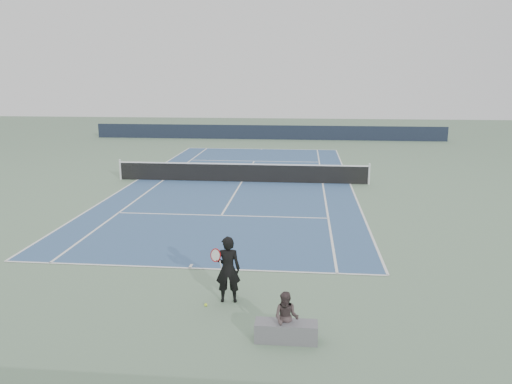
# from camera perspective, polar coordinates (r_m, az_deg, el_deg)

# --- Properties ---
(ground) EXTENTS (80.00, 80.00, 0.00)m
(ground) POSITION_cam_1_polar(r_m,az_deg,el_deg) (25.56, -1.63, 1.16)
(ground) COLOR slate
(court_surface) EXTENTS (10.97, 23.77, 0.01)m
(court_surface) POSITION_cam_1_polar(r_m,az_deg,el_deg) (25.56, -1.63, 1.17)
(court_surface) COLOR #365681
(court_surface) RESTS_ON ground
(tennis_net) EXTENTS (12.90, 0.10, 1.07)m
(tennis_net) POSITION_cam_1_polar(r_m,az_deg,el_deg) (25.46, -1.64, 2.27)
(tennis_net) COLOR silver
(tennis_net) RESTS_ON ground
(windscreen_far) EXTENTS (30.00, 0.25, 1.20)m
(windscreen_far) POSITION_cam_1_polar(r_m,az_deg,el_deg) (43.07, 1.33, 6.84)
(windscreen_far) COLOR black
(windscreen_far) RESTS_ON ground
(tennis_player) EXTENTS (0.78, 0.51, 1.64)m
(tennis_player) POSITION_cam_1_polar(r_m,az_deg,el_deg) (11.96, -3.24, -8.80)
(tennis_player) COLOR black
(tennis_player) RESTS_ON ground
(tennis_ball) EXTENTS (0.07, 0.07, 0.07)m
(tennis_ball) POSITION_cam_1_polar(r_m,az_deg,el_deg) (12.07, -5.76, -12.70)
(tennis_ball) COLOR #C1E82F
(tennis_ball) RESTS_ON ground
(spectator_bench) EXTENTS (1.34, 0.68, 1.09)m
(spectator_bench) POSITION_cam_1_polar(r_m,az_deg,el_deg) (10.49, 3.48, -14.86)
(spectator_bench) COLOR slate
(spectator_bench) RESTS_ON ground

